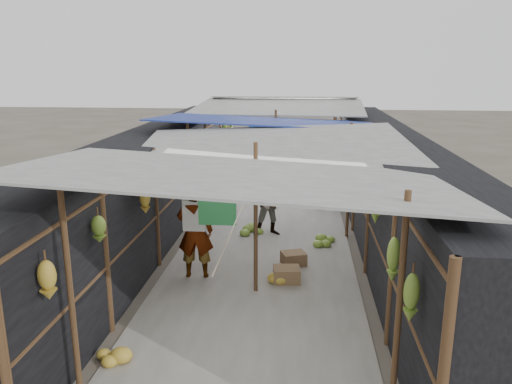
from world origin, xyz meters
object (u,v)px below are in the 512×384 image
(vendor_elderly, at_px, (195,231))
(vendor_seated, at_px, (306,177))
(crate_near, at_px, (294,259))
(shopper_blue, at_px, (271,202))
(black_basin, at_px, (335,202))

(vendor_elderly, xyz_separation_m, vendor_seated, (2.03, 6.64, -0.44))
(crate_near, bearing_deg, vendor_elderly, -177.94)
(crate_near, bearing_deg, vendor_seated, 67.70)
(vendor_seated, bearing_deg, shopper_blue, -20.76)
(black_basin, bearing_deg, vendor_elderly, -118.78)
(black_basin, height_order, shopper_blue, shopper_blue)
(black_basin, bearing_deg, shopper_blue, -120.92)
(black_basin, distance_m, vendor_elderly, 5.96)
(vendor_elderly, distance_m, shopper_blue, 2.74)
(shopper_blue, bearing_deg, vendor_seated, 69.14)
(black_basin, height_order, vendor_elderly, vendor_elderly)
(crate_near, height_order, vendor_elderly, vendor_elderly)
(crate_near, xyz_separation_m, vendor_elderly, (-1.77, -0.71, 0.76))
(crate_near, xyz_separation_m, shopper_blue, (-0.56, 1.74, 0.66))
(vendor_seated, bearing_deg, crate_near, -12.16)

